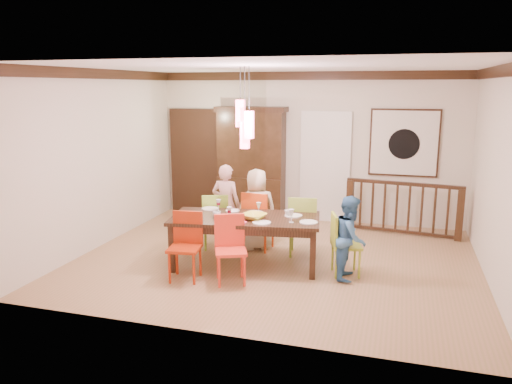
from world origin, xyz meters
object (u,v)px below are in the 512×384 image
(balustrade, at_px, (403,207))
(chair_far_left, at_px, (215,216))
(dining_table, at_px, (245,222))
(china_hutch, at_px, (251,163))
(person_far_mid, at_px, (257,209))
(person_far_left, at_px, (226,205))
(chair_end_right, at_px, (346,240))
(person_end_right, at_px, (350,238))

(balustrade, bearing_deg, chair_far_left, -142.86)
(dining_table, relative_size, china_hutch, 1.02)
(dining_table, height_order, china_hutch, china_hutch)
(person_far_mid, bearing_deg, person_far_left, -34.88)
(balustrade, distance_m, person_far_left, 3.20)
(balustrade, bearing_deg, chair_end_right, -100.44)
(china_hutch, distance_m, person_end_right, 3.59)
(chair_far_left, relative_size, china_hutch, 0.41)
(dining_table, xyz_separation_m, chair_end_right, (1.47, 0.06, -0.16))
(dining_table, xyz_separation_m, person_far_mid, (-0.06, 0.81, -0.00))
(chair_end_right, bearing_deg, person_far_mid, 47.13)
(dining_table, relative_size, balustrade, 1.11)
(dining_table, height_order, person_far_mid, person_far_mid)
(chair_end_right, height_order, balustrade, balustrade)
(dining_table, xyz_separation_m, person_far_left, (-0.62, 0.89, 0.02))
(chair_far_left, xyz_separation_m, balustrade, (2.95, 1.67, -0.03))
(chair_end_right, distance_m, person_end_right, 0.15)
(chair_far_left, xyz_separation_m, person_far_mid, (0.67, 0.14, 0.13))
(dining_table, bearing_deg, china_hutch, 96.02)
(person_far_mid, bearing_deg, china_hutch, -97.57)
(dining_table, distance_m, person_far_left, 1.08)
(person_far_left, relative_size, person_end_right, 1.17)
(chair_end_right, relative_size, china_hutch, 0.39)
(china_hutch, relative_size, balustrade, 1.09)
(person_far_mid, bearing_deg, person_end_right, 124.62)
(chair_end_right, distance_m, person_far_mid, 1.72)
(person_far_mid, distance_m, person_end_right, 1.82)
(dining_table, bearing_deg, person_end_right, -11.02)
(person_far_left, relative_size, person_far_mid, 1.03)
(person_far_left, bearing_deg, chair_far_left, 65.45)
(balustrade, height_order, person_far_mid, person_far_mid)
(person_far_mid, bearing_deg, chair_end_right, 127.02)
(person_end_right, bearing_deg, china_hutch, 39.70)
(person_far_left, bearing_deg, person_end_right, 160.05)
(chair_end_right, bearing_deg, person_far_left, 51.58)
(chair_end_right, relative_size, balustrade, 0.43)
(balustrade, bearing_deg, person_far_left, -145.18)
(chair_far_left, distance_m, china_hutch, 2.10)
(dining_table, relative_size, person_far_left, 1.67)
(chair_far_left, distance_m, person_end_right, 2.38)
(chair_end_right, distance_m, china_hutch, 3.48)
(dining_table, height_order, person_end_right, person_end_right)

